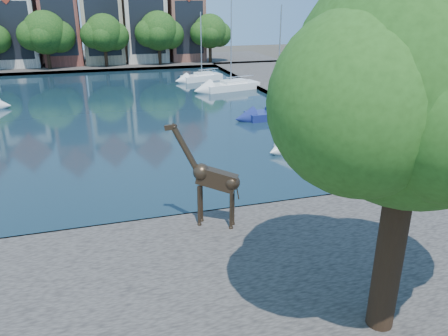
# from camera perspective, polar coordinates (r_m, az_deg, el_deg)

# --- Properties ---
(ground) EXTENTS (160.00, 160.00, 0.00)m
(ground) POSITION_cam_1_polar(r_m,az_deg,el_deg) (20.52, -14.19, -8.18)
(ground) COLOR #38332B
(ground) RESTS_ON ground
(water_basin) EXTENTS (38.00, 50.00, 0.08)m
(water_basin) POSITION_cam_1_polar(r_m,az_deg,el_deg) (43.14, -16.07, 7.21)
(water_basin) COLOR black
(water_basin) RESTS_ON ground
(near_quay) EXTENTS (50.00, 14.00, 0.50)m
(near_quay) POSITION_cam_1_polar(r_m,az_deg,el_deg) (14.60, -12.57, -20.48)
(near_quay) COLOR #534E48
(near_quay) RESTS_ON ground
(far_quay) EXTENTS (60.00, 16.00, 0.50)m
(far_quay) POSITION_cam_1_polar(r_m,az_deg,el_deg) (74.63, -16.78, 12.90)
(far_quay) COLOR #534E48
(far_quay) RESTS_ON ground
(right_quay) EXTENTS (14.00, 52.00, 0.50)m
(right_quay) POSITION_cam_1_polar(r_m,az_deg,el_deg) (49.91, 14.24, 9.44)
(right_quay) COLOR #534E48
(right_quay) RESTS_ON ground
(plane_tree) EXTENTS (8.32, 6.40, 10.62)m
(plane_tree) POSITION_cam_1_polar(r_m,az_deg,el_deg) (12.11, 24.17, 9.06)
(plane_tree) COLOR #332114
(plane_tree) RESTS_ON near_quay
(townhouse_west_inner) EXTENTS (6.43, 9.18, 15.15)m
(townhouse_west_inner) POSITION_cam_1_polar(r_m,az_deg,el_deg) (74.76, -25.79, 17.27)
(townhouse_west_inner) COLOR beige
(townhouse_west_inner) RESTS_ON far_quay
(townhouse_center) EXTENTS (5.44, 9.18, 16.93)m
(townhouse_center) POSITION_cam_1_polar(r_m,az_deg,el_deg) (74.12, -20.72, 18.75)
(townhouse_center) COLOR brown
(townhouse_center) RESTS_ON far_quay
(townhouse_east_inner) EXTENTS (5.94, 9.18, 15.79)m
(townhouse_east_inner) POSITION_cam_1_polar(r_m,az_deg,el_deg) (74.07, -15.79, 18.78)
(townhouse_east_inner) COLOR tan
(townhouse_east_inner) RESTS_ON far_quay
(townhouse_east_mid) EXTENTS (6.43, 9.18, 16.65)m
(townhouse_east_mid) POSITION_cam_1_polar(r_m,az_deg,el_deg) (74.53, -10.54, 19.49)
(townhouse_east_mid) COLOR beige
(townhouse_east_mid) RESTS_ON far_quay
(townhouse_east_end) EXTENTS (5.44, 9.18, 14.43)m
(townhouse_east_end) POSITION_cam_1_polar(r_m,az_deg,el_deg) (75.59, -5.32, 19.00)
(townhouse_east_end) COLOR brown
(townhouse_east_end) RESTS_ON far_quay
(far_tree_mid_west) EXTENTS (7.80, 6.00, 8.00)m
(far_tree_mid_west) POSITION_cam_1_polar(r_m,az_deg,el_deg) (68.90, -22.23, 15.89)
(far_tree_mid_west) COLOR #332114
(far_tree_mid_west) RESTS_ON far_quay
(far_tree_mid_east) EXTENTS (7.02, 5.40, 7.52)m
(far_tree_mid_east) POSITION_cam_1_polar(r_m,az_deg,el_deg) (68.71, -15.33, 16.52)
(far_tree_mid_east) COLOR #332114
(far_tree_mid_east) RESTS_ON far_quay
(far_tree_east) EXTENTS (7.54, 5.80, 7.84)m
(far_tree_east) POSITION_cam_1_polar(r_m,az_deg,el_deg) (69.43, -8.44, 17.14)
(far_tree_east) COLOR #332114
(far_tree_east) RESTS_ON far_quay
(far_tree_far_east) EXTENTS (6.76, 5.20, 7.36)m
(far_tree_far_east) POSITION_cam_1_polar(r_m,az_deg,el_deg) (71.06, -1.76, 17.30)
(far_tree_far_east) COLOR #332114
(far_tree_far_east) RESTS_ON far_quay
(giraffe_statue) EXTENTS (2.91, 1.81, 4.51)m
(giraffe_statue) POSITION_cam_1_polar(r_m,az_deg,el_deg) (18.62, -1.69, -1.33)
(giraffe_statue) COLOR #34261A
(giraffe_statue) RESTS_ON near_quay
(sailboat_right_a) EXTENTS (6.98, 4.44, 10.02)m
(sailboat_right_a) POSITION_cam_1_polar(r_m,az_deg,el_deg) (32.30, 12.24, 4.05)
(sailboat_right_a) COLOR silver
(sailboat_right_a) RESTS_ON water_basin
(sailboat_right_b) EXTENTS (5.66, 2.34, 9.38)m
(sailboat_right_b) POSITION_cam_1_polar(r_m,az_deg,el_deg) (38.90, 6.92, 7.24)
(sailboat_right_b) COLOR navy
(sailboat_right_b) RESTS_ON water_basin
(sailboat_right_c) EXTENTS (6.92, 3.71, 11.77)m
(sailboat_right_c) POSITION_cam_1_polar(r_m,az_deg,el_deg) (51.23, 0.91, 10.86)
(sailboat_right_c) COLOR white
(sailboat_right_c) RESTS_ON water_basin
(sailboat_right_d) EXTENTS (5.54, 3.17, 8.36)m
(sailboat_right_d) POSITION_cam_1_polar(r_m,az_deg,el_deg) (57.26, -2.93, 11.89)
(sailboat_right_d) COLOR white
(sailboat_right_d) RESTS_ON water_basin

